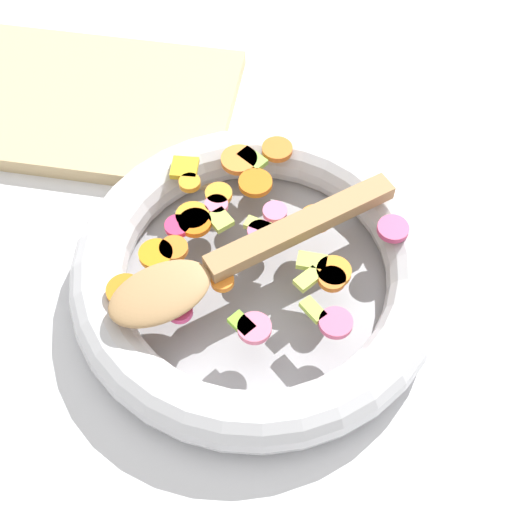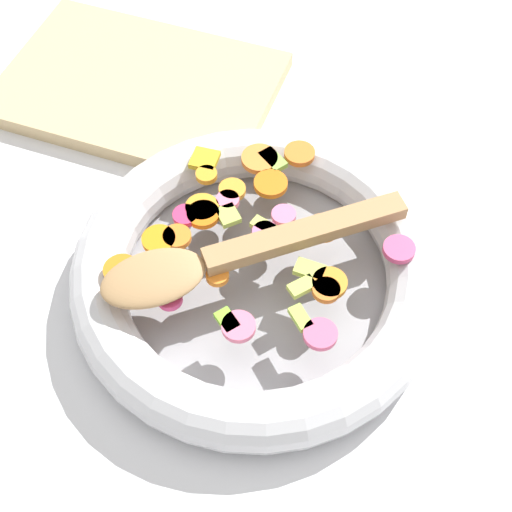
{
  "view_description": "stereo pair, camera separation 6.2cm",
  "coord_description": "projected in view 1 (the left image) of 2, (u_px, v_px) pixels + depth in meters",
  "views": [
    {
      "loc": [
        0.06,
        -0.34,
        0.57
      ],
      "look_at": [
        0.0,
        0.0,
        0.05
      ],
      "focal_mm": 50.0,
      "sensor_mm": 36.0,
      "label": 1
    },
    {
      "loc": [
        0.12,
        -0.33,
        0.57
      ],
      "look_at": [
        0.0,
        0.0,
        0.05
      ],
      "focal_mm": 50.0,
      "sensor_mm": 36.0,
      "label": 2
    }
  ],
  "objects": [
    {
      "name": "wooden_spoon",
      "position": [
        226.0,
        262.0,
        0.6
      ],
      "size": [
        0.24,
        0.21,
        0.01
      ],
      "color": "#A87F51",
      "rests_on": "chopped_vegetables"
    },
    {
      "name": "skillet",
      "position": [
        256.0,
        273.0,
        0.65
      ],
      "size": [
        0.34,
        0.34,
        0.05
      ],
      "color": "gray",
      "rests_on": "ground_plane"
    },
    {
      "name": "ground_plane",
      "position": [
        256.0,
        286.0,
        0.66
      ],
      "size": [
        4.0,
        4.0,
        0.0
      ],
      "primitive_type": "plane",
      "color": "silver"
    },
    {
      "name": "chopped_vegetables",
      "position": [
        245.0,
        231.0,
        0.63
      ],
      "size": [
        0.26,
        0.23,
        0.01
      ],
      "color": "orange",
      "rests_on": "skillet"
    },
    {
      "name": "cutting_board",
      "position": [
        96.0,
        104.0,
        0.79
      ],
      "size": [
        0.3,
        0.21,
        0.02
      ],
      "color": "tan",
      "rests_on": "ground_plane"
    }
  ]
}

